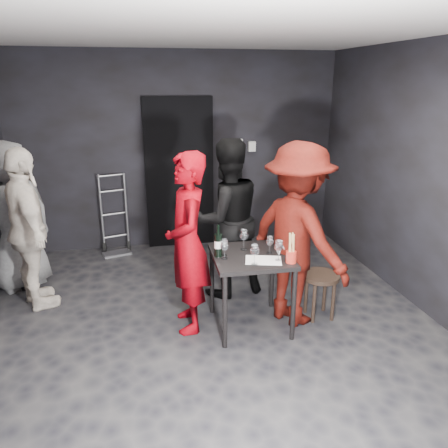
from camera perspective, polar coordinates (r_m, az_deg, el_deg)
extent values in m
cube|color=black|center=(4.33, -1.78, -13.85)|extent=(4.50, 5.00, 0.02)
cube|color=silver|center=(3.69, -2.23, 24.45)|extent=(4.50, 5.00, 0.02)
cube|color=black|center=(6.22, -5.98, 9.38)|extent=(4.50, 0.04, 2.70)
cube|color=black|center=(1.59, 14.59, -19.18)|extent=(4.50, 0.04, 2.70)
cube|color=black|center=(4.71, 26.19, 4.73)|extent=(0.04, 5.00, 2.70)
cube|color=black|center=(6.21, -5.83, 6.56)|extent=(0.95, 0.10, 2.10)
cube|color=#B7B7B2|center=(6.30, 1.88, 10.49)|extent=(0.12, 0.06, 0.12)
cube|color=#B7B7B2|center=(6.35, 3.65, 10.08)|extent=(0.10, 0.06, 0.14)
cylinder|color=#B2B2B7|center=(6.19, -15.69, 1.19)|extent=(0.03, 0.03, 1.11)
cylinder|color=#B2B2B7|center=(6.17, -12.61, 1.40)|extent=(0.03, 0.03, 1.11)
cube|color=#B2B2B7|center=(6.25, -13.80, -3.74)|extent=(0.37, 0.20, 0.03)
cylinder|color=black|center=(6.37, -15.31, -2.82)|extent=(0.04, 0.16, 0.16)
cylinder|color=black|center=(6.35, -12.32, -2.64)|extent=(0.04, 0.16, 0.16)
cube|color=black|center=(4.11, 3.58, -4.26)|extent=(0.72, 0.72, 0.04)
cylinder|color=black|center=(3.93, 0.12, -11.46)|extent=(0.04, 0.04, 0.71)
cylinder|color=black|center=(4.09, 9.08, -10.42)|extent=(0.04, 0.04, 0.71)
cylinder|color=black|center=(4.48, -1.58, -7.48)|extent=(0.04, 0.04, 0.71)
cylinder|color=black|center=(4.63, 6.30, -6.74)|extent=(0.04, 0.04, 0.71)
cylinder|color=black|center=(4.47, 12.55, -6.66)|extent=(0.37, 0.37, 0.04)
cylinder|color=black|center=(4.70, 12.98, -8.74)|extent=(0.04, 0.04, 0.41)
cylinder|color=black|center=(4.62, 10.67, -9.05)|extent=(0.04, 0.04, 0.41)
cylinder|color=black|center=(4.46, 11.65, -10.19)|extent=(0.04, 0.04, 0.41)
cylinder|color=black|center=(4.54, 14.04, -9.85)|extent=(0.04, 0.04, 0.41)
imported|color=#880009|center=(4.03, -4.82, -0.94)|extent=(0.48, 0.72, 1.96)
imported|color=black|center=(4.69, 0.31, 2.27)|extent=(1.07, 0.74, 2.02)
imported|color=#420C07|center=(4.17, 9.70, 0.66)|extent=(1.19, 1.51, 2.12)
imported|color=silver|center=(4.83, -24.35, 0.47)|extent=(0.96, 1.25, 1.92)
imported|color=slate|center=(5.39, -25.92, 2.03)|extent=(1.06, 0.98, 1.93)
cube|color=white|center=(3.98, 5.17, -4.73)|extent=(0.37, 0.29, 0.00)
cylinder|color=black|center=(4.02, -0.75, -2.79)|extent=(0.07, 0.07, 0.22)
cylinder|color=black|center=(3.97, -0.76, -0.73)|extent=(0.03, 0.03, 0.09)
cylinder|color=white|center=(4.02, -0.76, -2.65)|extent=(0.07, 0.07, 0.07)
cylinder|color=#B0281B|center=(3.95, 8.76, -4.26)|extent=(0.10, 0.10, 0.11)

